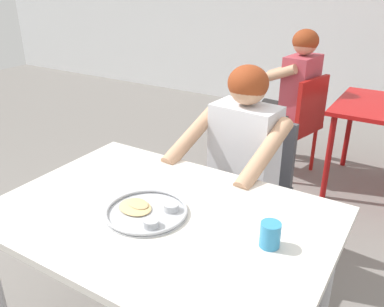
{
  "coord_description": "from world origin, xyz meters",
  "views": [
    {
      "loc": [
        0.81,
        -1.09,
        1.59
      ],
      "look_at": [
        0.01,
        0.2,
        0.91
      ],
      "focal_mm": 37.25,
      "sensor_mm": 36.0,
      "label": 1
    }
  ],
  "objects": [
    {
      "name": "thali_tray",
      "position": [
        -0.02,
        -0.08,
        0.77
      ],
      "size": [
        0.32,
        0.32,
        0.03
      ],
      "color": "#B7BABF",
      "rests_on": "table_foreground"
    },
    {
      "name": "drinking_cup",
      "position": [
        0.45,
        -0.02,
        0.81
      ],
      "size": [
        0.07,
        0.07,
        0.09
      ],
      "color": "#338CBF",
      "rests_on": "table_foreground"
    },
    {
      "name": "patron_background",
      "position": [
        -0.21,
        2.1,
        0.72
      ],
      "size": [
        0.58,
        0.54,
        1.21
      ],
      "color": "black",
      "rests_on": "ground"
    },
    {
      "name": "diner_foreground",
      "position": [
        0.02,
        0.6,
        0.72
      ],
      "size": [
        0.52,
        0.58,
        1.19
      ],
      "color": "#3F3F3F",
      "rests_on": "ground"
    },
    {
      "name": "chair_red_left",
      "position": [
        -0.08,
        2.03,
        0.49
      ],
      "size": [
        0.49,
        0.51,
        0.86
      ],
      "color": "#A61512",
      "rests_on": "ground"
    },
    {
      "name": "chair_foreground",
      "position": [
        0.03,
        0.83,
        0.49
      ],
      "size": [
        0.43,
        0.47,
        0.85
      ],
      "color": "#3F3F44",
      "rests_on": "ground"
    },
    {
      "name": "table_foreground",
      "position": [
        0.02,
        -0.05,
        0.69
      ],
      "size": [
        1.28,
        0.88,
        0.76
      ],
      "color": "silver",
      "rests_on": "ground"
    }
  ]
}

